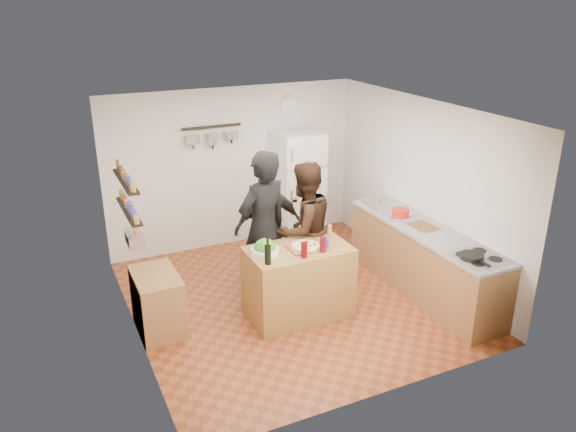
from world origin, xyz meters
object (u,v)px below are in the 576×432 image
prep_island (299,282)px  red_bowl (400,213)px  pepper_mill (330,234)px  counter_run (424,261)px  person_left (263,229)px  skillet (472,256)px  person_center (304,230)px  wine_bottle (268,255)px  person_back (268,227)px  wall_clock (289,106)px  salt_canister (326,243)px  side_table (158,302)px  salad_bowl (265,251)px  fridge (298,187)px

prep_island → red_bowl: bearing=11.3°
pepper_mill → counter_run: pepper_mill is taller
person_left → skillet: person_left is taller
person_center → person_left: bearing=-16.1°
skillet → red_bowl: (0.05, 1.46, 0.02)m
wine_bottle → person_back: (0.53, 1.21, -0.20)m
person_back → wall_clock: bearing=-121.9°
pepper_mill → wall_clock: 2.73m
pepper_mill → salt_canister: size_ratio=1.44×
side_table → red_bowl: bearing=-1.1°
salad_bowl → counter_run: salad_bowl is taller
prep_island → person_back: (0.03, 0.99, 0.37)m
salad_bowl → person_left: bearing=69.3°
salt_canister → red_bowl: 1.50m
wine_bottle → person_back: bearing=66.5°
wine_bottle → pepper_mill: 0.99m
red_bowl → side_table: size_ratio=0.30×
person_left → skillet: bearing=123.5°
prep_island → red_bowl: size_ratio=5.23×
skillet → person_left: bearing=139.4°
person_center → red_bowl: 1.42m
wine_bottle → side_table: (-1.16, 0.63, -0.66)m
person_left → person_center: 0.57m
person_left → person_back: person_left is taller
person_back → person_left: bearing=62.6°
side_table → salad_bowl: bearing=-16.2°
salad_bowl → wine_bottle: bearing=-106.5°
skillet → red_bowl: 1.46m
prep_island → person_back: bearing=88.5°
wall_clock → side_table: wall_clock is taller
person_left → red_bowl: 1.98m
side_table → skillet: bearing=-24.5°
salad_bowl → side_table: bearing=163.8°
salt_canister → person_back: 1.15m
person_left → person_back: 0.57m
person_left → skillet: size_ratio=7.40×
red_bowl → fridge: fridge is taller
salad_bowl → prep_island: bearing=-6.8°
pepper_mill → side_table: size_ratio=0.22×
counter_run → fridge: size_ratio=1.46×
pepper_mill → salad_bowl: bearing=180.0°
pepper_mill → skillet: 1.69m
salad_bowl → fridge: bearing=55.1°
skillet → salt_canister: bearing=144.2°
wine_bottle → counter_run: size_ratio=0.09×
salt_canister → person_center: (0.02, 0.63, -0.06)m
salt_canister → person_back: person_back is taller
prep_island → fridge: bearing=64.1°
person_left → wall_clock: bearing=-139.3°
fridge → side_table: fridge is taller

